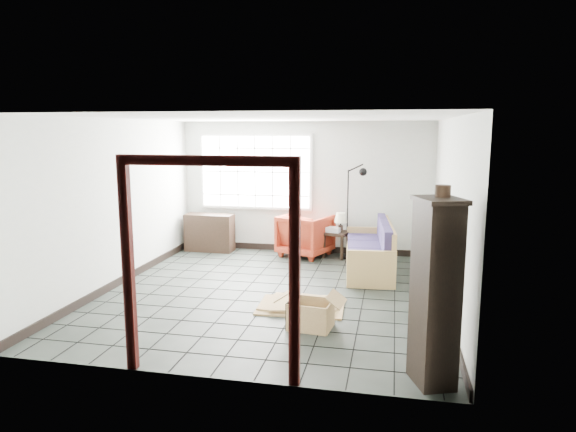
% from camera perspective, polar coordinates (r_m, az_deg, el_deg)
% --- Properties ---
extents(ground, '(5.50, 5.50, 0.00)m').
position_cam_1_polar(ground, '(7.84, -1.65, -8.52)').
color(ground, black).
rests_on(ground, ground).
extents(room_shell, '(5.02, 5.52, 2.61)m').
position_cam_1_polar(room_shell, '(7.52, -1.66, 3.80)').
color(room_shell, silver).
rests_on(room_shell, ground).
extents(window_panel, '(2.32, 0.08, 1.52)m').
position_cam_1_polar(window_panel, '(10.35, -3.64, 4.93)').
color(window_panel, silver).
rests_on(window_panel, ground).
extents(doorway_trim, '(1.80, 0.08, 2.20)m').
position_cam_1_polar(doorway_trim, '(4.98, -8.91, -2.77)').
color(doorway_trim, '#340D0B').
rests_on(doorway_trim, ground).
extents(futon_sofa, '(0.94, 2.06, 0.89)m').
position_cam_1_polar(futon_sofa, '(8.99, 9.36, -4.16)').
color(futon_sofa, tan).
rests_on(futon_sofa, ground).
extents(armchair, '(1.11, 1.08, 0.90)m').
position_cam_1_polar(armchair, '(9.99, 1.97, -1.89)').
color(armchair, maroon).
rests_on(armchair, ground).
extents(side_table, '(0.56, 0.56, 0.50)m').
position_cam_1_polar(side_table, '(9.92, 5.42, -2.24)').
color(side_table, black).
rests_on(side_table, ground).
extents(table_lamp, '(0.30, 0.30, 0.37)m').
position_cam_1_polar(table_lamp, '(9.82, 5.88, -0.29)').
color(table_lamp, black).
rests_on(table_lamp, side_table).
extents(projector, '(0.30, 0.26, 0.09)m').
position_cam_1_polar(projector, '(9.84, 5.10, -1.51)').
color(projector, silver).
rests_on(projector, side_table).
extents(floor_lamp, '(0.53, 0.34, 1.81)m').
position_cam_1_polar(floor_lamp, '(9.77, 7.41, 0.84)').
color(floor_lamp, black).
rests_on(floor_lamp, ground).
extents(console_shelf, '(0.97, 0.39, 0.75)m').
position_cam_1_polar(console_shelf, '(10.51, -8.70, -1.83)').
color(console_shelf, black).
rests_on(console_shelf, ground).
extents(tall_shelf, '(0.53, 0.60, 1.82)m').
position_cam_1_polar(tall_shelf, '(5.10, 16.05, -8.04)').
color(tall_shelf, black).
rests_on(tall_shelf, ground).
extents(pot, '(0.16, 0.16, 0.11)m').
position_cam_1_polar(pot, '(4.98, 16.83, 2.68)').
color(pot, black).
rests_on(pot, tall_shelf).
extents(open_box, '(0.88, 0.50, 0.47)m').
position_cam_1_polar(open_box, '(6.48, 2.52, -10.86)').
color(open_box, '#9E764C').
rests_on(open_box, ground).
extents(cardboard_pile, '(1.21, 0.91, 0.17)m').
position_cam_1_polar(cardboard_pile, '(7.20, 1.61, -9.81)').
color(cardboard_pile, '#9E764C').
rests_on(cardboard_pile, ground).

